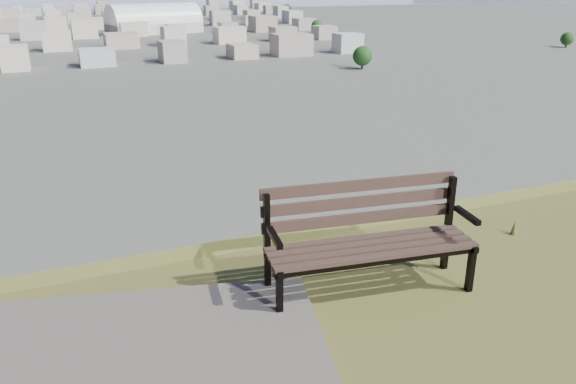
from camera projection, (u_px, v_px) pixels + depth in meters
name	position (u px, v px, depth m)	size (l,w,h in m)	color
park_bench	(367.00, 232.00, 5.17)	(1.98, 0.86, 1.00)	#412E25
arena	(154.00, 24.00, 297.74)	(51.04, 31.01, 20.10)	beige
city_blocks	(51.00, 19.00, 351.23)	(395.00, 361.00, 7.00)	beige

